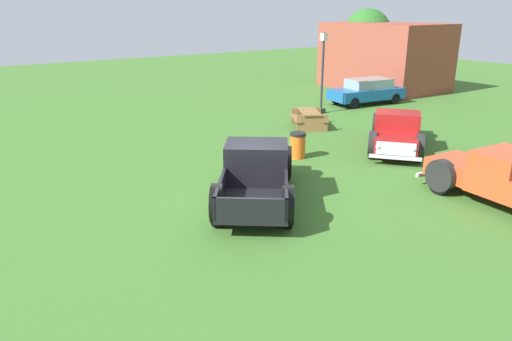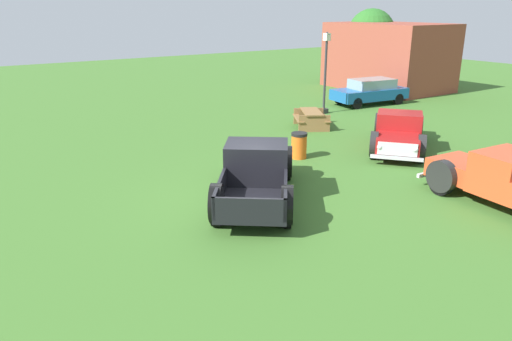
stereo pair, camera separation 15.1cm
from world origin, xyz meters
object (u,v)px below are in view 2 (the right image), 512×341
object	(u,v)px
pickup_truck_foreground	(257,170)
pickup_truck_behind_left	(398,133)
lamp_post_near	(325,72)
picnic_table	(311,117)
trash_can	(299,145)
sedan_distant_a	(370,91)
oak_tree_west	(371,33)
pickup_truck_behind_right	(503,180)

from	to	relation	value
pickup_truck_foreground	pickup_truck_behind_left	distance (m)	7.13
lamp_post_near	picnic_table	xyz separation A→B (m)	(2.06, -2.60, -1.66)
trash_can	pickup_truck_behind_left	bearing A→B (deg)	69.19
lamp_post_near	pickup_truck_behind_left	bearing A→B (deg)	-18.76
sedan_distant_a	lamp_post_near	distance (m)	4.04
pickup_truck_behind_left	sedan_distant_a	xyz separation A→B (m)	(-7.15, 6.09, 0.04)
oak_tree_west	picnic_table	bearing A→B (deg)	-56.39
oak_tree_west	lamp_post_near	bearing A→B (deg)	-57.75
sedan_distant_a	lamp_post_near	xyz separation A→B (m)	(0.35, -3.78, 1.40)
pickup_truck_behind_right	picnic_table	world-z (taller)	pickup_truck_behind_right
lamp_post_near	trash_can	bearing A→B (deg)	-48.20
pickup_truck_foreground	sedan_distant_a	distance (m)	15.37
pickup_truck_behind_right	oak_tree_west	bearing A→B (deg)	142.54
sedan_distant_a	oak_tree_west	size ratio (longest dim) A/B	0.87
pickup_truck_behind_left	oak_tree_west	world-z (taller)	oak_tree_west
sedan_distant_a	oak_tree_west	distance (m)	8.83
lamp_post_near	oak_tree_west	bearing A→B (deg)	122.25
pickup_truck_behind_left	trash_can	world-z (taller)	pickup_truck_behind_left
sedan_distant_a	picnic_table	xyz separation A→B (m)	(2.41, -6.38, -0.26)
trash_can	picnic_table	bearing A→B (deg)	134.19
pickup_truck_behind_left	lamp_post_near	world-z (taller)	lamp_post_near
pickup_truck_behind_right	picnic_table	distance (m)	10.08
picnic_table	oak_tree_west	size ratio (longest dim) A/B	0.45
pickup_truck_foreground	picnic_table	xyz separation A→B (m)	(-5.52, 6.80, -0.28)
pickup_truck_foreground	trash_can	world-z (taller)	pickup_truck_foreground
pickup_truck_foreground	picnic_table	bearing A→B (deg)	129.11
pickup_truck_behind_right	lamp_post_near	xyz separation A→B (m)	(-12.02, 4.15, 1.42)
pickup_truck_foreground	pickup_truck_behind_right	world-z (taller)	pickup_truck_foreground
trash_can	oak_tree_west	distance (m)	19.85
sedan_distant_a	pickup_truck_foreground	bearing A→B (deg)	-58.95
trash_can	oak_tree_west	size ratio (longest dim) A/B	0.18
pickup_truck_behind_left	pickup_truck_behind_right	world-z (taller)	pickup_truck_behind_right
pickup_truck_foreground	oak_tree_west	world-z (taller)	oak_tree_west
oak_tree_west	pickup_truck_behind_left	bearing A→B (deg)	-43.00
lamp_post_near	trash_can	xyz separation A→B (m)	(5.39, -6.03, -1.67)
pickup_truck_behind_right	oak_tree_west	xyz separation A→B (m)	(-18.20, 13.95, 2.78)
pickup_truck_foreground	lamp_post_near	world-z (taller)	lamp_post_near
pickup_truck_behind_right	trash_can	world-z (taller)	pickup_truck_behind_right
lamp_post_near	picnic_table	world-z (taller)	lamp_post_near
sedan_distant_a	oak_tree_west	xyz separation A→B (m)	(-5.84, 6.03, 2.76)
picnic_table	trash_can	world-z (taller)	trash_can
pickup_truck_foreground	pickup_truck_behind_right	bearing A→B (deg)	49.77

